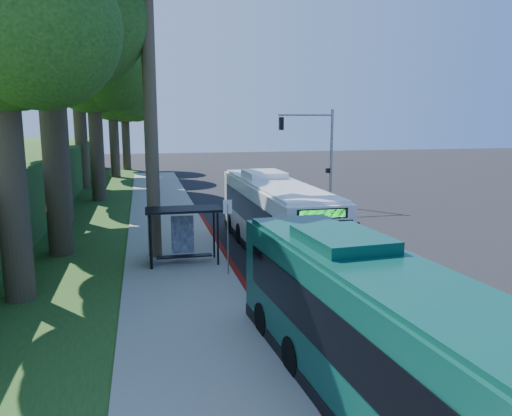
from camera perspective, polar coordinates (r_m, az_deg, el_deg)
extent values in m
plane|color=black|center=(26.48, 6.57, -3.75)|extent=(140.00, 140.00, 0.00)
cube|color=gray|center=(25.06, -9.43, -4.49)|extent=(4.50, 70.00, 0.12)
cube|color=maroon|center=(21.48, -2.59, -6.83)|extent=(0.25, 30.00, 0.13)
cube|color=#234719|center=(30.21, -20.89, -2.56)|extent=(8.00, 70.00, 0.06)
cube|color=black|center=(21.62, -8.33, -0.17)|extent=(3.20, 1.50, 0.10)
cube|color=black|center=(21.83, -12.05, -3.68)|extent=(0.06, 1.30, 2.20)
cube|color=navy|center=(22.56, -8.40, -2.98)|extent=(1.00, 0.12, 1.70)
cube|color=black|center=(21.99, -8.18, -5.48)|extent=(2.40, 0.40, 0.06)
cube|color=black|center=(22.42, -11.95, -3.31)|extent=(0.08, 0.08, 2.40)
cube|color=black|center=(22.62, -4.83, -3.00)|extent=(0.08, 0.08, 2.40)
cube|color=black|center=(21.25, -11.89, -4.05)|extent=(0.08, 0.08, 2.40)
cube|color=black|center=(21.46, -4.38, -3.72)|extent=(0.08, 0.08, 2.40)
cylinder|color=gray|center=(20.08, -3.23, -3.80)|extent=(0.06, 0.06, 3.00)
cube|color=white|center=(19.79, -3.27, 0.14)|extent=(0.35, 0.04, 0.55)
cylinder|color=gray|center=(36.87, 8.59, 5.65)|extent=(0.20, 0.20, 7.00)
cylinder|color=gray|center=(36.07, 5.71, 10.54)|extent=(4.00, 0.14, 0.14)
cube|color=black|center=(35.55, 2.90, 9.62)|extent=(0.30, 0.30, 0.90)
cube|color=black|center=(36.86, 8.19, 4.25)|extent=(0.25, 0.25, 0.35)
cylinder|color=#4C3F2D|center=(22.72, -11.98, 10.36)|extent=(0.60, 0.60, 13.00)
cylinder|color=#382B1E|center=(24.55, -22.09, 6.89)|extent=(1.10, 1.10, 10.50)
sphere|color=#173E10|center=(23.50, -19.38, 19.82)|extent=(5.60, 5.60, 5.60)
sphere|color=#173E10|center=(26.53, -25.59, 18.90)|extent=(5.20, 5.20, 5.20)
cylinder|color=#382B1E|center=(32.59, -21.72, 8.78)|extent=(1.18, 1.18, 11.90)
sphere|color=#173E10|center=(31.35, -19.07, 19.86)|extent=(7.00, 7.00, 7.00)
sphere|color=#173E10|center=(35.11, -24.96, 18.95)|extent=(6.50, 6.50, 6.50)
cylinder|color=#382B1E|center=(40.39, -17.80, 7.66)|extent=(1.06, 1.06, 9.80)
sphere|color=#173E10|center=(40.62, -18.28, 16.16)|extent=(8.40, 8.40, 8.40)
sphere|color=#173E10|center=(39.15, -15.82, 14.88)|extent=(5.88, 5.88, 5.88)
sphere|color=#173E10|center=(42.13, -20.08, 14.67)|extent=(5.46, 5.46, 5.46)
cylinder|color=#382B1E|center=(48.52, -19.44, 8.74)|extent=(1.14, 1.14, 11.20)
sphere|color=#173E10|center=(48.90, -19.94, 16.81)|extent=(9.60, 9.60, 9.60)
sphere|color=#173E10|center=(47.16, -17.65, 15.64)|extent=(6.72, 6.72, 6.72)
sphere|color=#173E10|center=(50.66, -21.59, 15.36)|extent=(6.24, 6.24, 6.24)
cylinder|color=#382B1E|center=(56.32, -15.93, 7.98)|extent=(1.02, 1.02, 9.10)
sphere|color=#173E10|center=(56.42, -16.21, 13.65)|extent=(8.00, 8.00, 8.00)
sphere|color=#173E10|center=(55.10, -14.52, 12.74)|extent=(5.60, 5.60, 5.60)
sphere|color=#173E10|center=(57.85, -17.51, 12.72)|extent=(5.20, 5.20, 5.20)
cylinder|color=#382B1E|center=(64.28, -14.66, 7.95)|extent=(0.98, 0.98, 8.40)
sphere|color=#173E10|center=(64.32, -14.87, 12.54)|extent=(7.00, 7.00, 7.00)
sphere|color=#173E10|center=(63.20, -13.56, 11.78)|extent=(4.90, 4.90, 4.90)
sphere|color=#173E10|center=(65.56, -15.90, 11.82)|extent=(4.55, 4.55, 4.55)
cylinder|color=#382B1E|center=(18.82, -26.28, 3.66)|extent=(1.02, 1.02, 9.10)
sphere|color=#173E10|center=(17.60, -23.54, 18.37)|extent=(5.04, 5.04, 5.04)
cube|color=silver|center=(23.65, 2.15, -0.81)|extent=(2.78, 12.45, 2.95)
cube|color=black|center=(23.99, 2.13, -4.39)|extent=(2.81, 12.52, 0.36)
cube|color=black|center=(24.09, 1.82, 0.08)|extent=(2.81, 9.72, 1.14)
cube|color=black|center=(17.89, 7.49, -3.74)|extent=(2.32, 0.15, 1.45)
cube|color=black|center=(29.49, -1.07, 2.05)|extent=(2.11, 0.15, 1.04)
cube|color=#19E533|center=(17.67, 7.57, -0.64)|extent=(1.72, 0.12, 0.29)
cube|color=silver|center=(23.41, 2.18, 2.86)|extent=(2.56, 11.83, 0.12)
cube|color=silver|center=(25.37, 0.91, 3.84)|extent=(1.88, 2.61, 0.36)
cylinder|color=black|center=(19.94, 1.89, -6.82)|extent=(0.32, 1.04, 1.04)
cylinder|color=black|center=(20.68, 8.33, -6.30)|extent=(0.32, 1.04, 1.04)
cylinder|color=black|center=(28.16, -2.81, -1.77)|extent=(0.32, 1.04, 1.04)
cylinder|color=black|center=(28.69, 1.89, -1.54)|extent=(0.32, 1.04, 1.04)
cube|color=#0B3E33|center=(11.20, 14.40, -14.20)|extent=(3.46, 12.23, 2.87)
cube|color=black|center=(11.88, 14.06, -20.74)|extent=(3.49, 12.29, 0.35)
cube|color=black|center=(11.48, 13.13, -12.01)|extent=(3.32, 9.59, 1.11)
cube|color=black|center=(16.17, 3.32, -5.01)|extent=(2.06, 0.27, 1.01)
cube|color=#0B3E33|center=(10.68, 14.75, -6.92)|extent=(3.21, 11.61, 0.12)
cube|color=#0B3E33|center=(12.32, 9.86, -3.62)|extent=(1.98, 2.64, 0.35)
cylinder|color=black|center=(15.08, 0.92, -12.61)|extent=(0.38, 1.03, 1.01)
cylinder|color=black|center=(15.90, 9.07, -11.51)|extent=(0.38, 1.03, 1.01)
imported|color=white|center=(31.13, 5.00, -0.08)|extent=(3.72, 6.29, 1.64)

